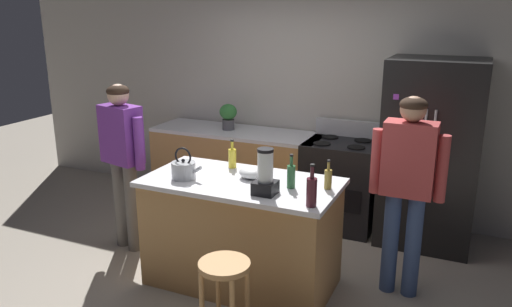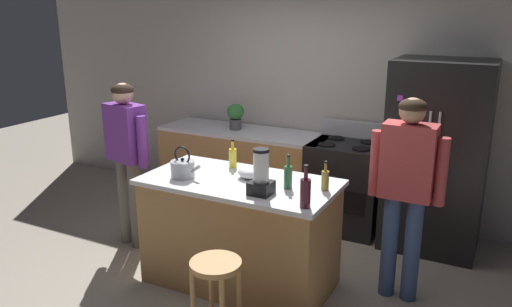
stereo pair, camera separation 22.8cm
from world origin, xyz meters
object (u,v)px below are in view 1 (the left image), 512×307
bottle_vinegar (328,178)px  bottle_olive_oil (291,176)px  bar_stool (225,281)px  refrigerator (431,154)px  bottle_soda (232,157)px  person_by_sink_right (407,178)px  kitchen_island (242,232)px  mixing_bowl (252,172)px  potted_plant (228,115)px  stove_range (341,184)px  person_by_island_left (122,151)px  blender_appliance (265,175)px  bottle_wine (312,191)px  tea_kettle (184,169)px

bottle_vinegar → bottle_olive_oil: bottle_olive_oil is taller
bar_stool → bottle_vinegar: size_ratio=2.73×
refrigerator → bar_stool: size_ratio=2.88×
refrigerator → bottle_soda: size_ratio=7.24×
person_by_sink_right → bottle_vinegar: person_by_sink_right is taller
kitchen_island → refrigerator: (1.34, 1.50, 0.45)m
person_by_sink_right → mixing_bowl: bearing=-165.7°
potted_plant → mixing_bowl: size_ratio=1.35×
stove_range → person_by_island_left: size_ratio=0.69×
blender_appliance → potted_plant: bearing=124.7°
bar_stool → potted_plant: 2.71m
person_by_island_left → blender_appliance: bearing=-12.5°
bottle_vinegar → person_by_sink_right: bearing=28.6°
blender_appliance → bottle_olive_oil: bearing=57.6°
person_by_island_left → bottle_soda: 1.11m
bar_stool → bottle_wine: (0.44, 0.51, 0.55)m
bottle_olive_oil → bottle_wine: size_ratio=0.87×
bar_stool → mixing_bowl: mixing_bowl is taller
refrigerator → blender_appliance: (-1.03, -1.71, 0.17)m
refrigerator → stove_range: (-0.89, 0.02, -0.44)m
person_by_island_left → bottle_wine: size_ratio=5.18×
person_by_island_left → bottle_vinegar: size_ratio=6.93×
refrigerator → person_by_sink_right: bearing=-93.7°
bottle_wine → person_by_island_left: bearing=167.3°
bottle_soda → person_by_sink_right: bearing=4.7°
kitchen_island → person_by_island_left: bearing=173.4°
kitchen_island → bottle_vinegar: bottle_vinegar is taller
blender_appliance → bottle_soda: bearing=137.2°
kitchen_island → bottle_soda: (-0.22, 0.28, 0.56)m
person_by_sink_right → blender_appliance: size_ratio=4.65×
blender_appliance → bottle_vinegar: 0.51m
bottle_wine → tea_kettle: bottle_wine is taller
person_by_sink_right → blender_appliance: person_by_sink_right is taller
refrigerator → stove_range: size_ratio=1.65×
person_by_sink_right → potted_plant: bearing=152.2°
person_by_sink_right → bottle_wine: person_by_sink_right is taller
stove_range → blender_appliance: blender_appliance is taller
stove_range → mixing_bowl: stove_range is taller
refrigerator → bottle_wine: 1.91m
refrigerator → bottle_soda: bearing=-141.9°
kitchen_island → bottle_wine: (0.70, -0.30, 0.58)m
bottle_soda → blender_appliance: bearing=-42.8°
bottle_vinegar → bottle_wine: bearing=-90.7°
bar_stool → blender_appliance: blender_appliance is taller
potted_plant → bottle_olive_oil: bearing=-49.0°
refrigerator → bottle_vinegar: (-0.63, -1.40, 0.10)m
bottle_olive_oil → person_by_sink_right: bearing=25.8°
kitchen_island → mixing_bowl: 0.53m
bottle_wine → tea_kettle: 1.17m
person_by_island_left → tea_kettle: size_ratio=5.94×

